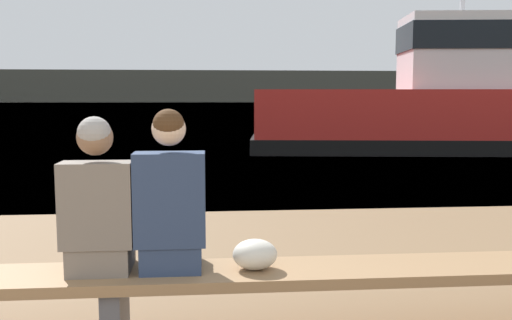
# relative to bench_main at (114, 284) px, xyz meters

# --- Properties ---
(water_surface) EXTENTS (240.00, 240.00, 0.00)m
(water_surface) POSITION_rel_bench_main_xyz_m (-0.20, 123.97, -0.37)
(water_surface) COLOR teal
(water_surface) RESTS_ON ground
(far_shoreline) EXTENTS (600.00, 12.00, 7.25)m
(far_shoreline) POSITION_rel_bench_main_xyz_m (-0.20, 133.07, 3.25)
(far_shoreline) COLOR #4C4C42
(far_shoreline) RESTS_ON ground
(bench_main) EXTENTS (8.44, 0.50, 0.44)m
(bench_main) POSITION_rel_bench_main_xyz_m (0.00, 0.00, 0.00)
(bench_main) COLOR #8E6B47
(bench_main) RESTS_ON ground
(person_left) EXTENTS (0.43, 0.40, 0.97)m
(person_left) POSITION_rel_bench_main_xyz_m (-0.09, 0.00, 0.49)
(person_left) COLOR #70665B
(person_left) RESTS_ON bench_main
(person_right) EXTENTS (0.43, 0.40, 1.01)m
(person_right) POSITION_rel_bench_main_xyz_m (0.35, 0.00, 0.50)
(person_right) COLOR navy
(person_right) RESTS_ON bench_main
(shopping_bag) EXTENTS (0.28, 0.24, 0.19)m
(shopping_bag) POSITION_rel_bench_main_xyz_m (0.87, -0.01, 0.17)
(shopping_bag) COLOR beige
(shopping_bag) RESTS_ON bench_main
(tugboat_red) EXTENTS (11.57, 5.05, 5.95)m
(tugboat_red) POSITION_rel_bench_main_xyz_m (7.61, 11.94, 0.80)
(tugboat_red) COLOR red
(tugboat_red) RESTS_ON water_surface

